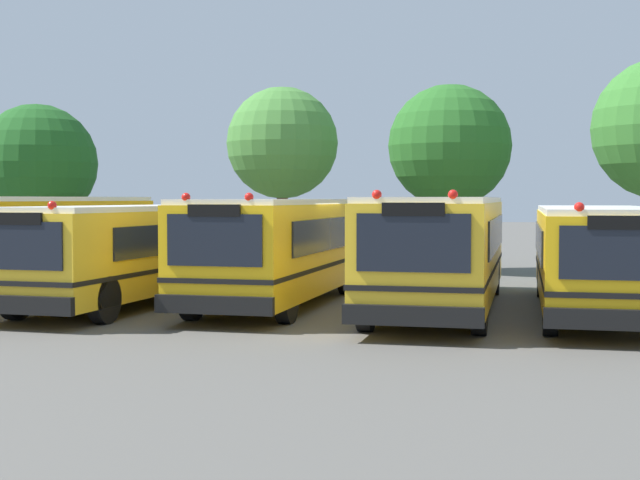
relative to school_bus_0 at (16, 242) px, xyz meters
name	(u,v)px	position (x,y,z in m)	size (l,w,h in m)	color
ground_plane	(285,304)	(7.41, 0.13, -1.47)	(160.00, 160.00, 0.00)	#595651
school_bus_0	(16,242)	(0.00, 0.00, 0.00)	(2.76, 11.54, 2.79)	#EAA80C
school_bus_1	(150,247)	(3.80, 0.15, -0.11)	(2.77, 11.59, 2.57)	yellow
school_bus_2	(280,247)	(7.34, -0.06, -0.04)	(2.51, 9.23, 2.73)	yellow
school_bus_3	(441,248)	(11.26, 0.07, -0.01)	(2.72, 10.85, 2.77)	yellow
school_bus_4	(597,255)	(14.78, 0.12, -0.12)	(2.81, 10.28, 2.55)	yellow
tree_0	(37,162)	(-5.55, 10.04, 2.55)	(4.60, 4.60, 6.28)	#4C3823
tree_1	(280,141)	(4.28, 10.16, 3.25)	(4.05, 4.05, 6.66)	#4C3823
tree_2	(446,143)	(10.20, 10.90, 3.10)	(4.34, 4.34, 6.64)	#4C3823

